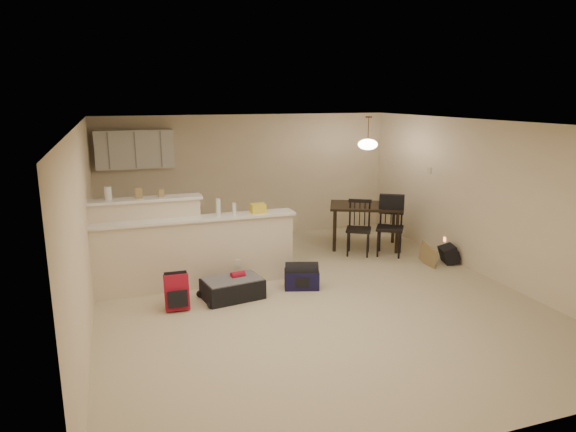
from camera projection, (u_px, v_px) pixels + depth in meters
name	position (u px, v px, depth m)	size (l,w,h in m)	color
room	(311.00, 212.00, 7.26)	(7.00, 7.02, 2.50)	beige
breakfast_bar	(178.00, 249.00, 7.76)	(3.08, 0.58, 1.39)	beige
upper_cabinets	(135.00, 149.00, 9.47)	(1.40, 0.34, 0.70)	white
kitchen_counter	(151.00, 226.00, 9.75)	(1.80, 0.60, 0.90)	white
thermostat	(429.00, 170.00, 9.58)	(0.02, 0.12, 0.12)	beige
jar	(108.00, 193.00, 7.38)	(0.10, 0.10, 0.20)	silver
cereal_box	(139.00, 193.00, 7.52)	(0.10, 0.07, 0.16)	#99804F
small_box	(161.00, 193.00, 7.63)	(0.08, 0.06, 0.12)	#99804F
bottle_a	(218.00, 207.00, 7.73)	(0.07, 0.07, 0.26)	silver
bottle_b	(234.00, 209.00, 7.82)	(0.06, 0.06, 0.18)	silver
bag_lump	(258.00, 208.00, 7.95)	(0.22, 0.18, 0.14)	#99804F
dining_table	(365.00, 210.00, 9.80)	(1.58, 1.36, 0.83)	black
pendant_lamp	(368.00, 144.00, 9.51)	(0.36, 0.36, 0.62)	brown
dining_chair_near	(359.00, 228.00, 9.37)	(0.44, 0.42, 1.01)	black
dining_chair_far	(390.00, 227.00, 9.34)	(0.47, 0.45, 1.07)	black
suitcase	(233.00, 289.00, 7.42)	(0.83, 0.54, 0.28)	black
red_backpack	(177.00, 292.00, 7.02)	(0.32, 0.20, 0.49)	#AB1329
navy_duffel	(302.00, 279.00, 7.79)	(0.52, 0.28, 0.28)	#141239
black_daypack	(449.00, 255.00, 8.98)	(0.34, 0.24, 0.30)	black
cardboard_sheet	(428.00, 255.00, 8.83)	(0.47, 0.02, 0.35)	#99804F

